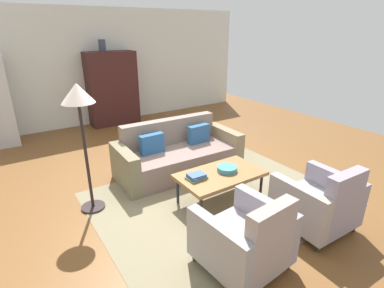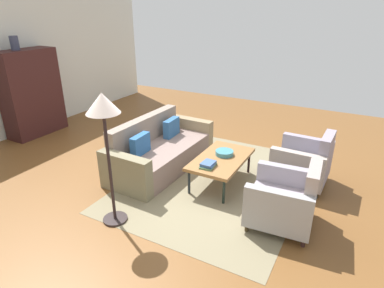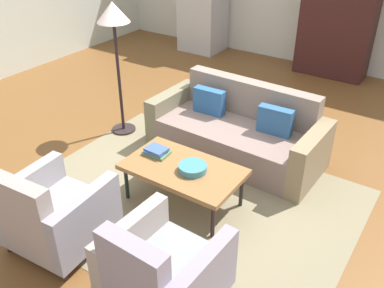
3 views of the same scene
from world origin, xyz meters
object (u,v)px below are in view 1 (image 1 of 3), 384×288
at_px(couch, 177,155).
at_px(fruit_bowl, 227,169).
at_px(book_stack, 196,177).
at_px(coffee_table, 220,176).
at_px(armchair_right, 320,204).
at_px(cabinet, 112,89).
at_px(vase_tall, 102,45).
at_px(floor_lamp, 79,106).
at_px(armchair_left, 247,241).

bearing_deg(couch, fruit_bowl, 97.12).
distance_m(couch, fruit_bowl, 1.21).
relative_size(couch, book_stack, 7.84).
relative_size(coffee_table, fruit_bowl, 4.23).
distance_m(armchair_right, cabinet, 5.67).
xyz_separation_m(couch, vase_tall, (-0.06, 3.26, 1.65)).
distance_m(book_stack, floor_lamp, 1.73).
height_order(couch, vase_tall, vase_tall).
bearing_deg(coffee_table, couch, 89.88).
distance_m(couch, coffee_table, 1.19).
height_order(couch, fruit_bowl, couch).
relative_size(fruit_bowl, cabinet, 0.16).
bearing_deg(fruit_bowl, cabinet, 90.37).
height_order(armchair_right, vase_tall, vase_tall).
height_order(armchair_right, fruit_bowl, armchair_right).
height_order(cabinet, floor_lamp, cabinet).
height_order(armchair_right, book_stack, armchair_right).
height_order(couch, floor_lamp, floor_lamp).
bearing_deg(couch, floor_lamp, 14.67).
height_order(couch, cabinet, cabinet).
relative_size(coffee_table, cabinet, 0.67).
xyz_separation_m(couch, cabinet, (0.09, 3.26, 0.61)).
relative_size(armchair_right, cabinet, 0.49).
bearing_deg(armchair_right, armchair_left, -178.08).
xyz_separation_m(armchair_right, fruit_bowl, (-0.48, 1.17, 0.13)).
xyz_separation_m(coffee_table, book_stack, (-0.37, 0.05, 0.07)).
bearing_deg(couch, coffee_table, 91.50).
xyz_separation_m(coffee_table, fruit_bowl, (0.12, 0.00, 0.07)).
height_order(armchair_right, cabinet, cabinet).
xyz_separation_m(fruit_bowl, book_stack, (-0.49, 0.05, -0.00)).
relative_size(book_stack, vase_tall, 0.99).
bearing_deg(armchair_right, floor_lamp, 139.44).
bearing_deg(coffee_table, fruit_bowl, 0.00).
bearing_deg(armchair_left, book_stack, 75.38).
bearing_deg(armchair_left, floor_lamp, 111.94).
height_order(coffee_table, book_stack, book_stack).
distance_m(cabinet, vase_tall, 1.05).
xyz_separation_m(coffee_table, armchair_right, (0.60, -1.17, -0.06)).
distance_m(armchair_left, book_stack, 1.24).
relative_size(coffee_table, armchair_left, 1.36).
bearing_deg(couch, book_stack, 73.37).
xyz_separation_m(coffee_table, floor_lamp, (-1.57, 0.82, 1.04)).
bearing_deg(book_stack, coffee_table, -7.24).
bearing_deg(armchair_left, armchair_right, -4.25).
bearing_deg(fruit_bowl, floor_lamp, 154.07).
bearing_deg(vase_tall, floor_lamp, -112.63).
distance_m(book_stack, cabinet, 4.45).
xyz_separation_m(armchair_left, fruit_bowl, (0.71, 1.17, 0.13)).
distance_m(book_stack, vase_tall, 4.64).
distance_m(coffee_table, cabinet, 4.48).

